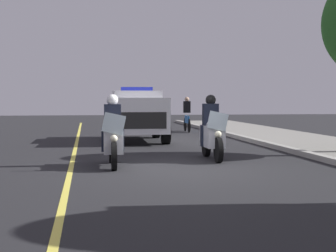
{
  "coord_description": "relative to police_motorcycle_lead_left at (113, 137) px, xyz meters",
  "views": [
    {
      "loc": [
        11.86,
        -2.1,
        1.62
      ],
      "look_at": [
        -1.95,
        0.0,
        0.9
      ],
      "focal_mm": 57.41,
      "sensor_mm": 36.0,
      "label": 1
    }
  ],
  "objects": [
    {
      "name": "police_motorcycle_lead_left",
      "position": [
        0.0,
        0.0,
        0.0
      ],
      "size": [
        2.14,
        0.56,
        1.72
      ],
      "color": "black",
      "rests_on": "ground"
    },
    {
      "name": "ground_plane",
      "position": [
        0.93,
        1.48,
        -0.7
      ],
      "size": [
        80.0,
        80.0,
        0.0
      ],
      "primitive_type": "plane",
      "color": "black"
    },
    {
      "name": "lane_stripe_center",
      "position": [
        0.93,
        -0.98,
        -0.7
      ],
      "size": [
        48.0,
        0.12,
        0.01
      ],
      "primitive_type": "cube",
      "color": "#E0D14C",
      "rests_on": "ground"
    },
    {
      "name": "police_suv",
      "position": [
        -7.51,
        1.27,
        0.37
      ],
      "size": [
        4.94,
        2.14,
        2.05
      ],
      "color": "silver",
      "rests_on": "ground"
    },
    {
      "name": "police_motorcycle_lead_right",
      "position": [
        -1.04,
        2.67,
        0.0
      ],
      "size": [
        2.14,
        0.56,
        1.72
      ],
      "color": "black",
      "rests_on": "ground"
    },
    {
      "name": "cyclist_background",
      "position": [
        -12.65,
        4.18,
        0.14
      ],
      "size": [
        1.76,
        0.32,
        1.69
      ],
      "color": "black",
      "rests_on": "ground"
    }
  ]
}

